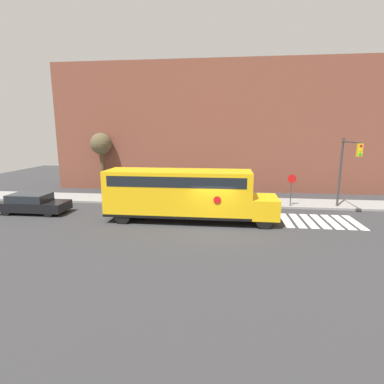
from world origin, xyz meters
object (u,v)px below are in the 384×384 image
parked_car (33,203)px  stop_sign (291,187)px  traffic_light (347,164)px  school_bus (183,192)px  tree_near_sidewalk (101,145)px

parked_car → stop_sign: 18.54m
stop_sign → traffic_light: bearing=-10.1°
school_bus → stop_sign: school_bus is taller
parked_car → tree_near_sidewalk: (1.57, 8.46, 3.63)m
stop_sign → tree_near_sidewalk: (-16.60, 4.88, 2.70)m
school_bus → stop_sign: (7.47, 4.16, -0.23)m
stop_sign → tree_near_sidewalk: bearing=163.6°
tree_near_sidewalk → traffic_light: bearing=-15.3°
parked_car → tree_near_sidewalk: bearing=79.5°
school_bus → traffic_light: traffic_light is taller
parked_car → stop_sign: (18.17, 3.59, 0.94)m
school_bus → parked_car: (-10.70, 0.57, -1.17)m
stop_sign → traffic_light: traffic_light is taller
parked_car → traffic_light: (21.64, 2.97, 2.74)m
school_bus → parked_car: size_ratio=2.30×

